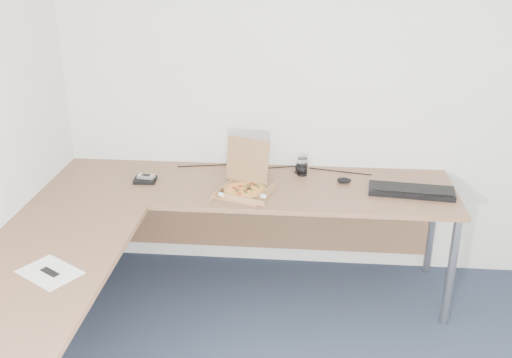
# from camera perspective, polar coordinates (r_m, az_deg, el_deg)

# --- Properties ---
(room_shell) EXTENTS (3.50, 3.50, 2.50)m
(room_shell) POSITION_cam_1_polar(r_m,az_deg,el_deg) (2.13, 9.05, -3.07)
(room_shell) COLOR white
(room_shell) RESTS_ON ground
(desk) EXTENTS (2.50, 2.20, 0.73)m
(desk) POSITION_cam_1_polar(r_m,az_deg,el_deg) (3.31, -6.95, -3.74)
(desk) COLOR brown
(desk) RESTS_ON ground
(pizza_box) EXTENTS (0.28, 0.32, 0.28)m
(pizza_box) POSITION_cam_1_polar(r_m,az_deg,el_deg) (3.51, -1.07, -0.80)
(pizza_box) COLOR #AC7B4D
(pizza_box) RESTS_ON desk
(drinking_glass) EXTENTS (0.06, 0.06, 0.11)m
(drinking_glass) POSITION_cam_1_polar(r_m,az_deg,el_deg) (3.77, 4.51, 1.19)
(drinking_glass) COLOR white
(drinking_glass) RESTS_ON desk
(keyboard) EXTENTS (0.52, 0.23, 0.03)m
(keyboard) POSITION_cam_1_polar(r_m,az_deg,el_deg) (3.62, 14.79, -1.13)
(keyboard) COLOR black
(keyboard) RESTS_ON desk
(mouse) EXTENTS (0.09, 0.07, 0.03)m
(mouse) POSITION_cam_1_polar(r_m,az_deg,el_deg) (3.69, 8.54, -0.12)
(mouse) COLOR black
(mouse) RESTS_ON desk
(wallet) EXTENTS (0.14, 0.12, 0.02)m
(wallet) POSITION_cam_1_polar(r_m,az_deg,el_deg) (3.74, -10.69, -0.09)
(wallet) COLOR black
(wallet) RESTS_ON desk
(phone) EXTENTS (0.11, 0.07, 0.02)m
(phone) POSITION_cam_1_polar(r_m,az_deg,el_deg) (3.73, -10.58, 0.24)
(phone) COLOR #B2B5BA
(phone) RESTS_ON wallet
(paper_sheet) EXTENTS (0.34, 0.31, 0.00)m
(paper_sheet) POSITION_cam_1_polar(r_m,az_deg,el_deg) (2.89, -19.32, -8.51)
(paper_sheet) COLOR white
(paper_sheet) RESTS_ON desk
(dome_speaker) EXTENTS (0.09, 0.09, 0.07)m
(dome_speaker) POSITION_cam_1_polar(r_m,az_deg,el_deg) (3.82, 4.37, 1.17)
(dome_speaker) COLOR black
(dome_speaker) RESTS_ON desk
(cable_bundle) EXTENTS (0.62, 0.13, 0.01)m
(cable_bundle) POSITION_cam_1_polar(r_m,az_deg,el_deg) (3.88, 1.32, 1.07)
(cable_bundle) COLOR black
(cable_bundle) RESTS_ON desk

